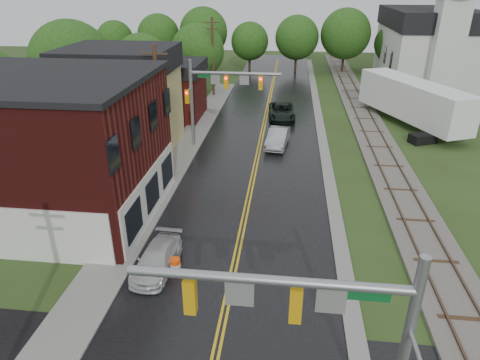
% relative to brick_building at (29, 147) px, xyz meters
% --- Properties ---
extents(main_road, '(10.00, 90.00, 0.02)m').
position_rel_brick_building_xyz_m(main_road, '(12.48, 15.00, -4.15)').
color(main_road, black).
rests_on(main_road, ground).
extents(curb_right, '(0.80, 70.00, 0.12)m').
position_rel_brick_building_xyz_m(curb_right, '(17.88, 20.00, -4.15)').
color(curb_right, gray).
rests_on(curb_right, ground).
extents(sidewalk_left, '(2.40, 50.00, 0.12)m').
position_rel_brick_building_xyz_m(sidewalk_left, '(6.28, 10.00, -4.15)').
color(sidewalk_left, gray).
rests_on(sidewalk_left, ground).
extents(brick_building, '(14.30, 10.30, 8.30)m').
position_rel_brick_building_xyz_m(brick_building, '(0.00, 0.00, 0.00)').
color(brick_building, '#4A110F').
rests_on(brick_building, ground).
extents(yellow_house, '(8.00, 7.00, 6.40)m').
position_rel_brick_building_xyz_m(yellow_house, '(1.48, 11.00, -0.95)').
color(yellow_house, tan).
rests_on(yellow_house, ground).
extents(darkred_building, '(7.00, 6.00, 4.40)m').
position_rel_brick_building_xyz_m(darkred_building, '(2.48, 20.00, -1.95)').
color(darkred_building, '#3F0F0C').
rests_on(darkred_building, ground).
extents(church, '(10.40, 18.40, 20.00)m').
position_rel_brick_building_xyz_m(church, '(32.48, 38.74, 1.68)').
color(church, silver).
rests_on(church, ground).
extents(railroad, '(3.20, 80.00, 0.30)m').
position_rel_brick_building_xyz_m(railroad, '(22.48, 20.00, -4.05)').
color(railroad, '#59544C').
rests_on(railroad, ground).
extents(traffic_signal_near, '(7.34, 0.30, 7.20)m').
position_rel_brick_building_xyz_m(traffic_signal_near, '(15.96, -13.00, 0.82)').
color(traffic_signal_near, gray).
rests_on(traffic_signal_near, ground).
extents(traffic_signal_far, '(7.34, 0.43, 7.20)m').
position_rel_brick_building_xyz_m(traffic_signal_far, '(9.01, 12.00, 0.82)').
color(traffic_signal_far, gray).
rests_on(traffic_signal_far, ground).
extents(utility_pole_b, '(1.80, 0.28, 9.00)m').
position_rel_brick_building_xyz_m(utility_pole_b, '(5.68, 7.00, 0.57)').
color(utility_pole_b, '#382616').
rests_on(utility_pole_b, ground).
extents(utility_pole_c, '(1.80, 0.28, 9.00)m').
position_rel_brick_building_xyz_m(utility_pole_c, '(5.68, 29.00, 0.57)').
color(utility_pole_c, '#382616').
rests_on(utility_pole_c, ground).
extents(tree_left_b, '(7.60, 7.60, 9.69)m').
position_rel_brick_building_xyz_m(tree_left_b, '(-5.36, 16.90, 1.57)').
color(tree_left_b, black).
rests_on(tree_left_b, ground).
extents(tree_left_c, '(6.00, 6.00, 7.65)m').
position_rel_brick_building_xyz_m(tree_left_c, '(-1.36, 24.90, 0.36)').
color(tree_left_c, black).
rests_on(tree_left_c, ground).
extents(tree_left_e, '(6.40, 6.40, 8.16)m').
position_rel_brick_building_xyz_m(tree_left_e, '(3.64, 30.90, 0.66)').
color(tree_left_e, black).
rests_on(tree_left_e, ground).
extents(suv_dark, '(2.89, 5.63, 1.52)m').
position_rel_brick_building_xyz_m(suv_dark, '(14.10, 20.49, -3.39)').
color(suv_dark, black).
rests_on(suv_dark, ground).
extents(sedan_silver, '(2.08, 4.66, 1.49)m').
position_rel_brick_building_xyz_m(sedan_silver, '(13.99, 12.71, -3.41)').
color(sedan_silver, '#A1A1A5').
rests_on(sedan_silver, ground).
extents(pickup_white, '(1.91, 4.17, 1.18)m').
position_rel_brick_building_xyz_m(pickup_white, '(8.77, -5.00, -3.56)').
color(pickup_white, silver).
rests_on(pickup_white, ground).
extents(semi_trailer, '(8.18, 13.64, 4.20)m').
position_rel_brick_building_xyz_m(semi_trailer, '(26.45, 20.00, -1.68)').
color(semi_trailer, black).
rests_on(semi_trailer, ground).
extents(construction_barrel, '(0.62, 0.62, 0.91)m').
position_rel_brick_building_xyz_m(construction_barrel, '(9.76, -5.30, -3.70)').
color(construction_barrel, '#FA480B').
rests_on(construction_barrel, ground).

